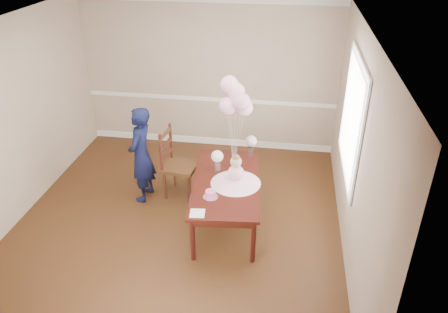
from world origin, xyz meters
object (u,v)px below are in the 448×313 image
dining_table_top (226,182)px  dining_chair_seat (181,167)px  woman (141,155)px  birthday_cake (211,194)px

dining_table_top → dining_chair_seat: bearing=137.4°
woman → birthday_cake: bearing=59.1°
dining_table_top → woman: (-1.31, 0.40, 0.09)m
dining_table_top → woman: bearing=156.9°
woman → dining_chair_seat: bearing=111.9°
dining_table_top → birthday_cake: birthday_cake is taller
dining_table_top → birthday_cake: 0.44m
dining_chair_seat → dining_table_top: bearing=-29.7°
dining_table_top → dining_chair_seat: 0.98m
birthday_cake → dining_table_top: bearing=72.1°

